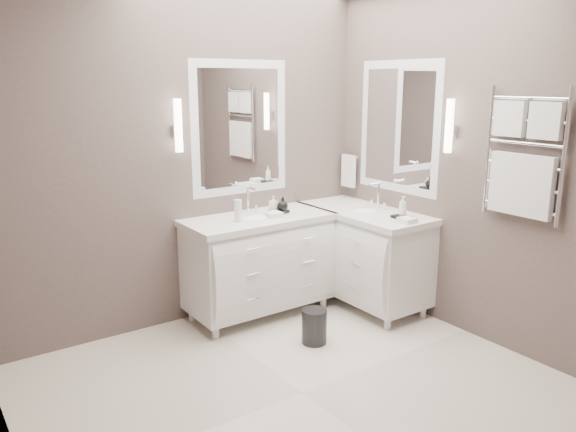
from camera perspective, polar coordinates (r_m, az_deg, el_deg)
floor at (r=3.74m, az=1.49°, el=-17.58°), size 3.20×3.00×0.01m
wall_back at (r=4.54m, az=-9.86°, el=6.02°), size 3.20×0.01×2.70m
wall_front at (r=2.27m, az=25.03°, el=-2.60°), size 3.20×0.01×2.70m
wall_right at (r=4.40m, az=18.73°, el=5.27°), size 0.01×3.00×2.70m
vanity_back at (r=4.70m, az=-2.98°, el=-4.37°), size 1.24×0.59×0.97m
vanity_right at (r=4.96m, az=7.65°, el=-3.49°), size 0.59×1.24×0.97m
mirror_back at (r=4.71m, az=-4.87°, el=8.89°), size 0.90×0.02×1.10m
mirror_right at (r=4.87m, az=11.16°, el=8.84°), size 0.02×0.90×1.10m
sconce_back at (r=4.39m, az=-11.09°, el=8.90°), size 0.06×0.06×0.40m
sconce_right at (r=4.44m, az=16.05°, el=8.69°), size 0.06×0.06×0.40m
towel_bar_corner at (r=5.29m, az=6.17°, el=4.64°), size 0.03×0.22×0.30m
towel_ladder at (r=4.12m, az=22.79°, el=5.01°), size 0.06×0.58×0.90m
waste_bin at (r=4.31m, az=2.68°, el=-11.13°), size 0.22×0.22×0.26m
amenity_tray_back at (r=4.70m, az=-1.05°, el=0.43°), size 0.20×0.17×0.03m
amenity_tray_right at (r=4.61m, az=11.52°, el=-0.11°), size 0.11×0.15×0.02m
water_bottle at (r=4.42m, az=-5.10°, el=0.54°), size 0.06×0.06×0.18m
soap_bottle_a at (r=4.68m, az=-1.49°, el=1.31°), size 0.07×0.07×0.12m
soap_bottle_b at (r=4.67m, az=-0.54°, el=1.25°), size 0.11×0.11×0.12m
soap_bottle_c at (r=4.59m, az=11.57°, el=1.00°), size 0.06×0.06×0.16m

